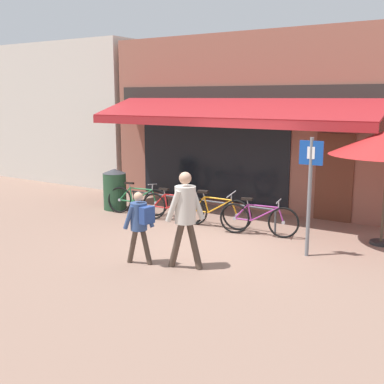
{
  "coord_description": "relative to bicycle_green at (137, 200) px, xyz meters",
  "views": [
    {
      "loc": [
        4.81,
        -8.32,
        2.93
      ],
      "look_at": [
        -0.26,
        -0.28,
        1.05
      ],
      "focal_mm": 45.0,
      "sensor_mm": 36.0,
      "label": 1
    }
  ],
  "objects": [
    {
      "name": "ground_plane",
      "position": [
        2.73,
        -1.03,
        -0.36
      ],
      "size": [
        160.0,
        160.0,
        0.0
      ],
      "primitive_type": "plane",
      "color": "#846656"
    },
    {
      "name": "shop_front",
      "position": [
        1.93,
        3.45,
        1.92
      ],
      "size": [
        8.22,
        4.6,
        4.57
      ],
      "color": "#8E5647",
      "rests_on": "ground_plane"
    },
    {
      "name": "neighbour_building",
      "position": [
        -5.41,
        3.97,
        2.01
      ],
      "size": [
        6.06,
        4.0,
        4.73
      ],
      "color": "beige",
      "rests_on": "ground_plane"
    },
    {
      "name": "bike_rack_rail",
      "position": [
        1.76,
        0.1,
        0.12
      ],
      "size": [
        4.0,
        0.04,
        0.57
      ],
      "color": "#47494F",
      "rests_on": "ground_plane"
    },
    {
      "name": "bicycle_green",
      "position": [
        0.0,
        0.0,
        0.0
      ],
      "size": [
        1.67,
        0.67,
        0.83
      ],
      "rotation": [
        -0.15,
        0.0,
        0.23
      ],
      "color": "black",
      "rests_on": "ground_plane"
    },
    {
      "name": "bicycle_red",
      "position": [
        1.17,
        -0.13,
        -0.01
      ],
      "size": [
        1.68,
        0.52,
        0.81
      ],
      "rotation": [
        -0.12,
        0.0,
        0.11
      ],
      "color": "black",
      "rests_on": "ground_plane"
    },
    {
      "name": "bicycle_orange",
      "position": [
        2.31,
        -0.1,
        0.02
      ],
      "size": [
        1.8,
        0.52,
        0.87
      ],
      "rotation": [
        0.11,
        0.0,
        0.1
      ],
      "color": "black",
      "rests_on": "ground_plane"
    },
    {
      "name": "bicycle_purple",
      "position": [
        3.42,
        -0.15,
        0.0
      ],
      "size": [
        1.71,
        0.57,
        0.81
      ],
      "rotation": [
        -0.03,
        0.0,
        0.21
      ],
      "color": "black",
      "rests_on": "ground_plane"
    },
    {
      "name": "pedestrian_adult",
      "position": [
        3.18,
        -2.66,
        0.67
      ],
      "size": [
        0.61,
        0.53,
        1.71
      ],
      "rotation": [
        0.0,
        0.0,
        3.03
      ],
      "color": "#47382D",
      "rests_on": "ground_plane"
    },
    {
      "name": "pedestrian_child",
      "position": [
        2.39,
        -2.91,
        0.45
      ],
      "size": [
        0.55,
        0.41,
        1.31
      ],
      "rotation": [
        0.0,
        0.0,
        2.98
      ],
      "color": "#47382D",
      "rests_on": "ground_plane"
    },
    {
      "name": "litter_bin",
      "position": [
        -0.84,
        0.11,
        0.19
      ],
      "size": [
        0.61,
        0.61,
        1.09
      ],
      "color": "#23472D",
      "rests_on": "ground_plane"
    },
    {
      "name": "parking_sign",
      "position": [
        4.76,
        -0.9,
        1.01
      ],
      "size": [
        0.44,
        0.07,
        2.22
      ],
      "color": "slate",
      "rests_on": "ground_plane"
    }
  ]
}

